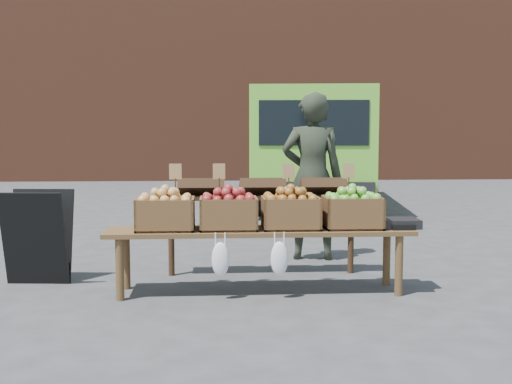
{
  "coord_description": "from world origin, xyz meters",
  "views": [
    {
      "loc": [
        0.45,
        -5.51,
        1.43
      ],
      "look_at": [
        0.84,
        0.57,
        0.85
      ],
      "focal_mm": 45.0,
      "sensor_mm": 36.0,
      "label": 1
    }
  ],
  "objects_px": {
    "back_table": "(262,223)",
    "delivery_van": "(311,149)",
    "crate_green_apples": "(352,212)",
    "vendor": "(312,177)",
    "crate_russet_pears": "(228,213)",
    "display_bench": "(260,261)",
    "chalkboard_sign": "(38,236)",
    "weighing_scale": "(399,223)",
    "crate_red_apples": "(291,213)",
    "crate_golden_apples": "(165,214)"
  },
  "relations": [
    {
      "from": "vendor",
      "to": "crate_red_apples",
      "type": "xyz_separation_m",
      "value": [
        -0.41,
        -1.46,
        -0.22
      ]
    },
    {
      "from": "back_table",
      "to": "display_bench",
      "type": "height_order",
      "value": "back_table"
    },
    {
      "from": "back_table",
      "to": "delivery_van",
      "type": "bearing_deg",
      "value": 76.81
    },
    {
      "from": "display_bench",
      "to": "crate_golden_apples",
      "type": "height_order",
      "value": "crate_golden_apples"
    },
    {
      "from": "display_bench",
      "to": "delivery_van",
      "type": "bearing_deg",
      "value": 77.6
    },
    {
      "from": "delivery_van",
      "to": "chalkboard_sign",
      "type": "height_order",
      "value": "delivery_van"
    },
    {
      "from": "back_table",
      "to": "crate_green_apples",
      "type": "bearing_deg",
      "value": -43.77
    },
    {
      "from": "delivery_van",
      "to": "back_table",
      "type": "bearing_deg",
      "value": -95.57
    },
    {
      "from": "vendor",
      "to": "display_bench",
      "type": "xyz_separation_m",
      "value": [
        -0.69,
        -1.46,
        -0.64
      ]
    },
    {
      "from": "delivery_van",
      "to": "vendor",
      "type": "distance_m",
      "value": 5.19
    },
    {
      "from": "crate_red_apples",
      "to": "back_table",
      "type": "bearing_deg",
      "value": 105.65
    },
    {
      "from": "vendor",
      "to": "chalkboard_sign",
      "type": "xyz_separation_m",
      "value": [
        -2.74,
        -1.0,
        -0.48
      ]
    },
    {
      "from": "chalkboard_sign",
      "to": "weighing_scale",
      "type": "bearing_deg",
      "value": -2.68
    },
    {
      "from": "delivery_van",
      "to": "back_table",
      "type": "height_order",
      "value": "delivery_van"
    },
    {
      "from": "chalkboard_sign",
      "to": "back_table",
      "type": "relative_size",
      "value": 0.43
    },
    {
      "from": "display_bench",
      "to": "crate_red_apples",
      "type": "height_order",
      "value": "crate_red_apples"
    },
    {
      "from": "crate_red_apples",
      "to": "display_bench",
      "type": "bearing_deg",
      "value": 180.0
    },
    {
      "from": "crate_golden_apples",
      "to": "weighing_scale",
      "type": "xyz_separation_m",
      "value": [
        2.08,
        0.0,
        -0.1
      ]
    },
    {
      "from": "delivery_van",
      "to": "crate_green_apples",
      "type": "distance_m",
      "value": 6.63
    },
    {
      "from": "vendor",
      "to": "back_table",
      "type": "distance_m",
      "value": 1.05
    },
    {
      "from": "delivery_van",
      "to": "crate_red_apples",
      "type": "distance_m",
      "value": 6.71
    },
    {
      "from": "display_bench",
      "to": "crate_golden_apples",
      "type": "relative_size",
      "value": 5.4
    },
    {
      "from": "crate_golden_apples",
      "to": "weighing_scale",
      "type": "distance_m",
      "value": 2.08
    },
    {
      "from": "crate_russet_pears",
      "to": "weighing_scale",
      "type": "relative_size",
      "value": 1.47
    },
    {
      "from": "crate_russet_pears",
      "to": "crate_red_apples",
      "type": "xyz_separation_m",
      "value": [
        0.55,
        0.0,
        0.0
      ]
    },
    {
      "from": "crate_red_apples",
      "to": "crate_green_apples",
      "type": "relative_size",
      "value": 1.0
    },
    {
      "from": "chalkboard_sign",
      "to": "back_table",
      "type": "xyz_separation_m",
      "value": [
        2.13,
        0.25,
        0.07
      ]
    },
    {
      "from": "back_table",
      "to": "vendor",
      "type": "bearing_deg",
      "value": 50.44
    },
    {
      "from": "crate_red_apples",
      "to": "crate_russet_pears",
      "type": "bearing_deg",
      "value": 180.0
    },
    {
      "from": "vendor",
      "to": "crate_red_apples",
      "type": "relative_size",
      "value": 3.71
    },
    {
      "from": "back_table",
      "to": "crate_russet_pears",
      "type": "xyz_separation_m",
      "value": [
        -0.35,
        -0.72,
        0.19
      ]
    },
    {
      "from": "chalkboard_sign",
      "to": "crate_golden_apples",
      "type": "relative_size",
      "value": 1.79
    },
    {
      "from": "delivery_van",
      "to": "vendor",
      "type": "bearing_deg",
      "value": -90.82
    },
    {
      "from": "display_bench",
      "to": "crate_green_apples",
      "type": "xyz_separation_m",
      "value": [
        0.83,
        0.0,
        0.42
      ]
    },
    {
      "from": "crate_golden_apples",
      "to": "crate_red_apples",
      "type": "relative_size",
      "value": 1.0
    },
    {
      "from": "display_bench",
      "to": "weighing_scale",
      "type": "relative_size",
      "value": 7.94
    },
    {
      "from": "delivery_van",
      "to": "back_table",
      "type": "distance_m",
      "value": 6.06
    },
    {
      "from": "vendor",
      "to": "display_bench",
      "type": "height_order",
      "value": "vendor"
    },
    {
      "from": "delivery_van",
      "to": "back_table",
      "type": "relative_size",
      "value": 2.3
    },
    {
      "from": "vendor",
      "to": "crate_russet_pears",
      "type": "height_order",
      "value": "vendor"
    },
    {
      "from": "crate_green_apples",
      "to": "weighing_scale",
      "type": "xyz_separation_m",
      "value": [
        0.43,
        0.0,
        -0.1
      ]
    },
    {
      "from": "back_table",
      "to": "crate_green_apples",
      "type": "distance_m",
      "value": 1.06
    },
    {
      "from": "crate_golden_apples",
      "to": "crate_green_apples",
      "type": "distance_m",
      "value": 1.65
    },
    {
      "from": "crate_green_apples",
      "to": "back_table",
      "type": "bearing_deg",
      "value": 136.23
    },
    {
      "from": "crate_golden_apples",
      "to": "crate_russet_pears",
      "type": "xyz_separation_m",
      "value": [
        0.55,
        0.0,
        0.0
      ]
    },
    {
      "from": "chalkboard_sign",
      "to": "crate_red_apples",
      "type": "height_order",
      "value": "chalkboard_sign"
    },
    {
      "from": "display_bench",
      "to": "crate_green_apples",
      "type": "height_order",
      "value": "crate_green_apples"
    },
    {
      "from": "delivery_van",
      "to": "display_bench",
      "type": "distance_m",
      "value": 6.8
    },
    {
      "from": "display_bench",
      "to": "crate_green_apples",
      "type": "bearing_deg",
      "value": 0.0
    },
    {
      "from": "vendor",
      "to": "back_table",
      "type": "xyz_separation_m",
      "value": [
        -0.62,
        -0.74,
        -0.41
      ]
    }
  ]
}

